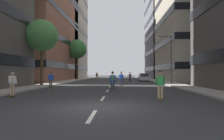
{
  "coord_description": "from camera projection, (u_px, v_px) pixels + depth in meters",
  "views": [
    {
      "loc": [
        1.02,
        -9.26,
        1.65
      ],
      "look_at": [
        0.0,
        19.43,
        2.05
      ],
      "focal_mm": 30.7,
      "sensor_mm": 36.0,
      "label": 1
    }
  ],
  "objects": [
    {
      "name": "skater_4",
      "position": [
        51.0,
        79.0,
        19.45
      ],
      "size": [
        0.54,
        0.91,
        1.78
      ],
      "color": "brown",
      "rests_on": "ground_plane"
    },
    {
      "name": "skater_5",
      "position": [
        121.0,
        78.0,
        24.21
      ],
      "size": [
        0.57,
        0.92,
        1.78
      ],
      "color": "brown",
      "rests_on": "ground_plane"
    },
    {
      "name": "ground_plane",
      "position": [
        113.0,
        82.0,
        35.15
      ],
      "size": [
        155.37,
        155.37,
        0.0
      ],
      "primitive_type": "plane",
      "color": "#333335"
    },
    {
      "name": "street_tree_near",
      "position": [
        77.0,
        49.0,
        43.0
      ],
      "size": [
        4.28,
        4.28,
        8.95
      ],
      "color": "#4C3823",
      "rests_on": "sidewalk_left"
    },
    {
      "name": "building_right_far",
      "position": [
        171.0,
        22.0,
        55.12
      ],
      "size": [
        12.87,
        18.61,
        32.08
      ],
      "color": "slate",
      "rests_on": "ground_plane"
    },
    {
      "name": "parked_car_near",
      "position": [
        144.0,
        77.0,
        37.6
      ],
      "size": [
        1.82,
        4.4,
        1.52
      ],
      "color": "silver",
      "rests_on": "ground_plane"
    },
    {
      "name": "skater_0",
      "position": [
        113.0,
        80.0,
        16.77
      ],
      "size": [
        0.53,
        0.9,
        1.78
      ],
      "color": "brown",
      "rests_on": "ground_plane"
    },
    {
      "name": "building_left_far",
      "position": [
        61.0,
        24.0,
        56.26
      ],
      "size": [
        12.87,
        19.11,
        31.5
      ],
      "color": "#B2A893",
      "rests_on": "ground_plane"
    },
    {
      "name": "sidewalk_right",
      "position": [
        156.0,
        81.0,
        38.08
      ],
      "size": [
        2.58,
        71.21,
        0.14
      ],
      "primitive_type": "cube",
      "color": "#9E9991",
      "rests_on": "ground_plane"
    },
    {
      "name": "building_left_mid",
      "position": [
        36.0,
        8.0,
        39.52
      ],
      "size": [
        12.87,
        22.29,
        29.99
      ],
      "color": "brown",
      "rests_on": "ground_plane"
    },
    {
      "name": "streetlamp_right",
      "position": [
        169.0,
        54.0,
        25.91
      ],
      "size": [
        2.13,
        0.3,
        6.5
      ],
      "color": "#3F3F44",
      "rests_on": "sidewalk_right"
    },
    {
      "name": "sidewalk_left",
      "position": [
        72.0,
        80.0,
        38.68
      ],
      "size": [
        2.58,
        71.21,
        0.14
      ],
      "primitive_type": "cube",
      "color": "#9E9991",
      "rests_on": "ground_plane"
    },
    {
      "name": "skater_1",
      "position": [
        130.0,
        76.0,
        34.82
      ],
      "size": [
        0.56,
        0.92,
        1.78
      ],
      "color": "brown",
      "rests_on": "ground_plane"
    },
    {
      "name": "lane_markings",
      "position": [
        114.0,
        81.0,
        37.25
      ],
      "size": [
        0.16,
        62.2,
        0.01
      ],
      "color": "silver",
      "rests_on": "ground_plane"
    },
    {
      "name": "skater_3",
      "position": [
        97.0,
        75.0,
        43.64
      ],
      "size": [
        0.57,
        0.92,
        1.78
      ],
      "color": "brown",
      "rests_on": "ground_plane"
    },
    {
      "name": "street_tree_mid",
      "position": [
        42.0,
        36.0,
        23.36
      ],
      "size": [
        3.87,
        3.87,
        7.99
      ],
      "color": "#4C3823",
      "rests_on": "sidewalk_left"
    },
    {
      "name": "skater_6",
      "position": [
        12.0,
        82.0,
        13.01
      ],
      "size": [
        0.53,
        0.9,
        1.78
      ],
      "color": "brown",
      "rests_on": "ground_plane"
    },
    {
      "name": "skater_2",
      "position": [
        160.0,
        84.0,
        11.58
      ],
      "size": [
        0.57,
        0.92,
        1.78
      ],
      "color": "brown",
      "rests_on": "ground_plane"
    }
  ]
}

